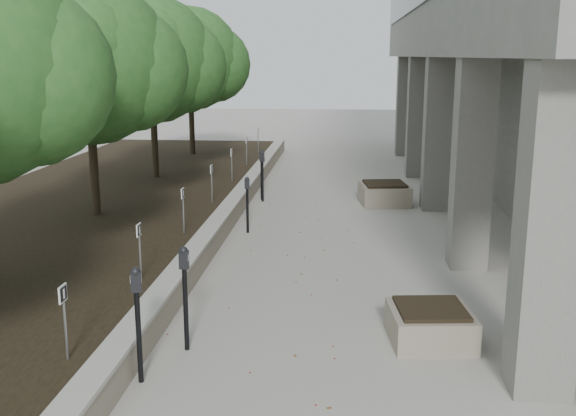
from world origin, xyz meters
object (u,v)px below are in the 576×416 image
(crabapple_tree_4, at_px, (152,87))
(parking_meter_1, at_px, (138,326))
(crabapple_tree_5, at_px, (190,81))
(parking_meter_3, at_px, (247,205))
(parking_meter_4, at_px, (262,175))
(parking_meter_5, at_px, (262,176))
(planter_back, at_px, (384,193))
(parking_meter_2, at_px, (185,299))
(crabapple_tree_3, at_px, (89,97))
(planter_front, at_px, (430,324))

(crabapple_tree_4, xyz_separation_m, parking_meter_1, (3.27, -12.24, -2.36))
(crabapple_tree_5, height_order, parking_meter_3, crabapple_tree_5)
(parking_meter_4, bearing_deg, crabapple_tree_4, 161.42)
(crabapple_tree_5, distance_m, parking_meter_5, 7.73)
(parking_meter_3, height_order, planter_back, parking_meter_3)
(parking_meter_2, relative_size, planter_back, 1.16)
(parking_meter_1, xyz_separation_m, planter_back, (3.63, 10.73, -0.46))
(planter_back, bearing_deg, parking_meter_1, -108.68)
(crabapple_tree_3, relative_size, parking_meter_1, 3.57)
(parking_meter_3, relative_size, parking_meter_5, 0.92)
(crabapple_tree_4, relative_size, planter_back, 4.18)
(crabapple_tree_5, xyz_separation_m, parking_meter_2, (3.63, -16.25, -2.37))
(parking_meter_3, distance_m, planter_back, 4.77)
(crabapple_tree_3, distance_m, crabapple_tree_5, 10.00)
(parking_meter_4, bearing_deg, parking_meter_3, -87.00)
(crabapple_tree_5, bearing_deg, planter_back, -43.35)
(planter_front, bearing_deg, parking_meter_5, 111.20)
(crabapple_tree_5, height_order, parking_meter_4, crabapple_tree_5)
(crabapple_tree_4, xyz_separation_m, planter_back, (6.90, -1.51, -2.82))
(parking_meter_5, xyz_separation_m, planter_back, (3.41, -0.04, -0.42))
(crabapple_tree_5, distance_m, parking_meter_4, 7.50)
(parking_meter_1, xyz_separation_m, parking_meter_3, (0.29, 7.35, -0.10))
(parking_meter_4, bearing_deg, planter_front, -68.04)
(parking_meter_2, height_order, planter_front, parking_meter_2)
(parking_meter_3, xyz_separation_m, planter_back, (3.34, 3.38, -0.36))
(parking_meter_4, relative_size, parking_meter_5, 1.00)
(crabapple_tree_5, distance_m, parking_meter_2, 16.82)
(planter_front, distance_m, planter_back, 9.17)
(parking_meter_2, xyz_separation_m, parking_meter_5, (-0.14, 9.79, -0.03))
(crabapple_tree_3, relative_size, crabapple_tree_4, 1.00)
(parking_meter_3, bearing_deg, crabapple_tree_3, 178.72)
(crabapple_tree_5, distance_m, planter_back, 9.90)
(parking_meter_4, distance_m, parking_meter_5, 0.26)
(crabapple_tree_5, relative_size, planter_front, 4.78)
(parking_meter_2, relative_size, parking_meter_3, 1.14)
(crabapple_tree_3, height_order, parking_meter_2, crabapple_tree_3)
(parking_meter_5, bearing_deg, crabapple_tree_5, 125.91)
(crabapple_tree_4, bearing_deg, crabapple_tree_3, -90.00)
(crabapple_tree_5, relative_size, planter_back, 4.18)
(parking_meter_3, bearing_deg, planter_back, 42.38)
(crabapple_tree_4, relative_size, parking_meter_5, 3.77)
(crabapple_tree_5, xyz_separation_m, parking_meter_5, (3.49, -6.47, -2.40))
(crabapple_tree_4, height_order, planter_front, crabapple_tree_4)
(parking_meter_5, distance_m, planter_front, 9.90)
(crabapple_tree_4, distance_m, planter_back, 7.60)
(parking_meter_3, bearing_deg, crabapple_tree_5, 106.81)
(crabapple_tree_4, bearing_deg, parking_meter_4, -19.57)
(crabapple_tree_3, xyz_separation_m, parking_meter_3, (3.56, 0.11, -2.46))
(crabapple_tree_3, relative_size, planter_front, 4.78)
(crabapple_tree_3, relative_size, parking_meter_4, 3.78)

